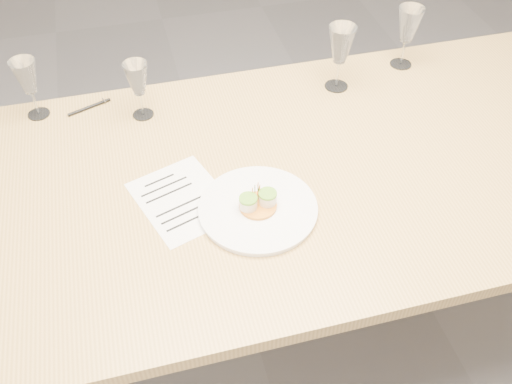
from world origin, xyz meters
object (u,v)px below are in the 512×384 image
object	(u,v)px
dining_table	(250,193)
recipe_sheet	(182,199)
wine_glass_1	(27,78)
wine_glass_3	(341,46)
ballpoint_pen	(89,107)
wine_glass_2	(137,80)
wine_glass_4	(409,26)
dinner_plate	(258,208)

from	to	relation	value
dining_table	recipe_sheet	size ratio (longest dim) A/B	7.39
wine_glass_1	wine_glass_3	world-z (taller)	wine_glass_3
ballpoint_pen	wine_glass_2	xyz separation A→B (m)	(0.16, -0.08, 0.12)
wine_glass_4	wine_glass_3	bearing A→B (deg)	-165.56
ballpoint_pen	wine_glass_2	size ratio (longest dim) A/B	0.74
ballpoint_pen	wine_glass_1	size ratio (longest dim) A/B	0.71
recipe_sheet	wine_glass_3	world-z (taller)	wine_glass_3
wine_glass_4	ballpoint_pen	bearing A→B (deg)	179.02
recipe_sheet	wine_glass_2	bearing A→B (deg)	79.48
ballpoint_pen	wine_glass_1	world-z (taller)	wine_glass_1
wine_glass_1	wine_glass_3	distance (m)	0.94
recipe_sheet	wine_glass_2	size ratio (longest dim) A/B	1.79
wine_glass_3	wine_glass_1	bearing A→B (deg)	174.38
wine_glass_2	wine_glass_4	xyz separation A→B (m)	(0.88, 0.06, 0.02)
dining_table	ballpoint_pen	xyz separation A→B (m)	(-0.41, 0.42, 0.07)
dining_table	wine_glass_1	world-z (taller)	wine_glass_1
dinner_plate	wine_glass_2	xyz separation A→B (m)	(-0.24, 0.48, 0.12)
dining_table	wine_glass_3	size ratio (longest dim) A/B	11.23
dining_table	wine_glass_1	size ratio (longest dim) A/B	12.67
dinner_plate	ballpoint_pen	bearing A→B (deg)	125.51
dinner_plate	wine_glass_2	distance (m)	0.55
recipe_sheet	wine_glass_4	world-z (taller)	wine_glass_4
dining_table	ballpoint_pen	world-z (taller)	ballpoint_pen
wine_glass_1	dining_table	bearing A→B (deg)	-37.37
recipe_sheet	wine_glass_1	size ratio (longest dim) A/B	1.72
wine_glass_2	wine_glass_4	size ratio (longest dim) A/B	0.88
dining_table	wine_glass_4	world-z (taller)	wine_glass_4
dinner_plate	wine_glass_3	distance (m)	0.62
wine_glass_2	recipe_sheet	bearing A→B (deg)	-81.72
ballpoint_pen	wine_glass_3	distance (m)	0.80
dining_table	wine_glass_2	distance (m)	0.47
recipe_sheet	wine_glass_4	size ratio (longest dim) A/B	1.57
dinner_plate	recipe_sheet	world-z (taller)	dinner_plate
dining_table	wine_glass_4	size ratio (longest dim) A/B	11.58
dining_table	dinner_plate	distance (m)	0.16
recipe_sheet	wine_glass_3	bearing A→B (deg)	14.89
recipe_sheet	wine_glass_1	distance (m)	0.61
recipe_sheet	wine_glass_1	xyz separation A→B (m)	(-0.37, 0.47, 0.13)
dining_table	wine_glass_3	distance (m)	0.55
ballpoint_pen	recipe_sheet	bearing A→B (deg)	-86.45
dinner_plate	wine_glass_3	bearing A→B (deg)	50.50
recipe_sheet	ballpoint_pen	distance (m)	0.51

